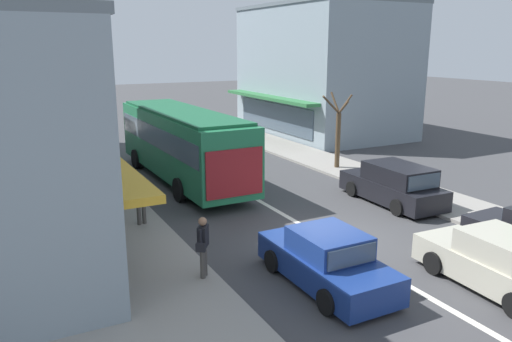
{
  "coord_description": "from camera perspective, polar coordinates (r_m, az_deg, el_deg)",
  "views": [
    {
      "loc": [
        -8.9,
        -12.16,
        5.98
      ],
      "look_at": [
        -0.06,
        4.75,
        1.2
      ],
      "focal_mm": 35.0,
      "sensor_mm": 36.0,
      "label": 1
    }
  ],
  "objects": [
    {
      "name": "sidewalk_left",
      "position": [
        19.21,
        -20.0,
        -4.73
      ],
      "size": [
        5.2,
        44.0,
        0.14
      ],
      "primitive_type": "cube",
      "color": "gray",
      "rests_on": "ground"
    },
    {
      "name": "street_tree_right",
      "position": [
        24.91,
        9.34,
        4.23
      ],
      "size": [
        1.77,
        1.43,
        3.8
      ],
      "color": "brown",
      "rests_on": "ground"
    },
    {
      "name": "sedan_adjacent_lane_trail",
      "position": [
        13.07,
        8.06,
        -10.1
      ],
      "size": [
        1.9,
        4.2,
        1.47
      ],
      "color": "navy",
      "rests_on": "ground"
    },
    {
      "name": "lane_centre_line",
      "position": [
        19.39,
        1.2,
        -3.89
      ],
      "size": [
        0.2,
        28.0,
        0.01
      ],
      "primitive_type": "cube",
      "color": "silver",
      "rests_on": "ground"
    },
    {
      "name": "building_right_far",
      "position": [
        35.48,
        7.66,
        11.33
      ],
      "size": [
        8.74,
        11.64,
        8.74
      ],
      "color": "#84939E",
      "rests_on": "ground"
    },
    {
      "name": "parked_wagon_kerb_second",
      "position": [
        20.13,
        15.47,
        -1.53
      ],
      "size": [
        2.03,
        4.55,
        1.58
      ],
      "color": "black",
      "rests_on": "ground"
    },
    {
      "name": "pedestrian_with_handbag_near",
      "position": [
        12.99,
        -6.07,
        -8.24
      ],
      "size": [
        0.5,
        0.61,
        1.63
      ],
      "color": "#4C4742",
      "rests_on": "sidewalk_left"
    },
    {
      "name": "city_bus",
      "position": [
        22.72,
        -8.47,
        3.52
      ],
      "size": [
        2.86,
        10.89,
        3.23
      ],
      "color": "#237A4C",
      "rests_on": "ground"
    },
    {
      "name": "ground_plane",
      "position": [
        16.21,
        8.08,
        -7.73
      ],
      "size": [
        140.0,
        140.0,
        0.0
      ],
      "primitive_type": "plane",
      "color": "#3F3F42"
    },
    {
      "name": "pedestrian_far_walker",
      "position": [
        17.11,
        -13.11,
        -3.0
      ],
      "size": [
        0.65,
        0.31,
        1.63
      ],
      "color": "#4C4742",
      "rests_on": "sidewalk_left"
    },
    {
      "name": "sedan_behind_bus_near",
      "position": [
        14.16,
        25.94,
        -9.49
      ],
      "size": [
        2.03,
        4.27,
        1.47
      ],
      "color": "#B7B29E",
      "rests_on": "ground"
    },
    {
      "name": "kerb_right",
      "position": [
        24.35,
        11.79,
        -0.31
      ],
      "size": [
        2.8,
        44.0,
        0.12
      ],
      "primitive_type": "cube",
      "color": "gray",
      "rests_on": "ground"
    },
    {
      "name": "pedestrian_browsing_midblock",
      "position": [
        23.85,
        -17.49,
        1.51
      ],
      "size": [
        0.51,
        0.36,
        1.63
      ],
      "color": "#232838",
      "rests_on": "sidewalk_left"
    },
    {
      "name": "traffic_light_downstreet",
      "position": [
        29.64,
        -17.93,
        7.34
      ],
      "size": [
        0.32,
        0.24,
        4.2
      ],
      "color": "gray",
      "rests_on": "ground"
    }
  ]
}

